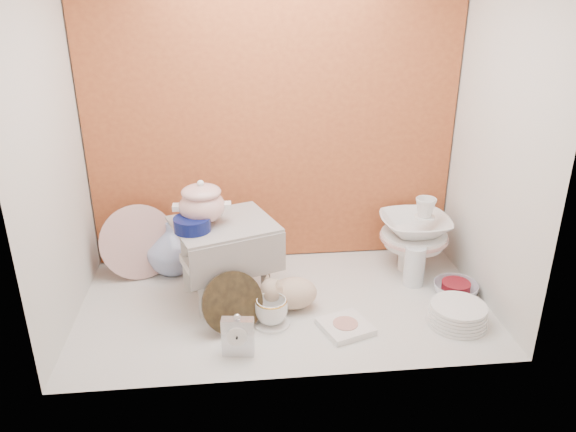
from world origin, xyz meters
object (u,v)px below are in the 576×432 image
Objects in this scene: plush_pig at (293,293)px; porcelain_tower at (414,234)px; mantel_clock at (238,335)px; crystal_bowl at (455,289)px; blue_white_vase at (172,247)px; soup_tureen at (202,202)px; floral_platter at (138,242)px; step_stool at (225,260)px; dinner_plate_stack at (458,314)px; gold_rim_teacup at (271,311)px.

plush_pig is 0.70× the size of porcelain_tower.
mantel_clock is 0.89× the size of crystal_bowl.
soup_tureen is at bearing -55.91° from blue_white_vase.
soup_tureen reaches higher than plush_pig.
mantel_clock is at bearing -145.37° from porcelain_tower.
blue_white_vase is at bearing 152.74° from plush_pig.
mantel_clock is (0.46, -0.69, -0.09)m from floral_platter.
step_stool is 0.48m from floral_platter.
step_stool is 0.30m from soup_tureen.
blue_white_vase is at bearing 7.78° from floral_platter.
dinner_plate_stack is 0.23m from crystal_bowl.
plush_pig is 0.71m from porcelain_tower.
soup_tureen is 0.56m from plush_pig.
floral_platter is 0.16m from blue_white_vase.
plush_pig is at bearing -36.01° from blue_white_vase.
crystal_bowl is at bearing 10.91° from plush_pig.
blue_white_vase is 1.37m from dinner_plate_stack.
mantel_clock is at bearing -126.71° from gold_rim_teacup.
gold_rim_teacup is at bearing 174.53° from dinner_plate_stack.
step_stool is 1.11× the size of porcelain_tower.
dinner_plate_stack is (0.92, 0.12, -0.05)m from mantel_clock.
mantel_clock is 0.39m from plush_pig.
dinner_plate_stack is (1.38, -0.57, -0.13)m from floral_platter.
mantel_clock reaches higher than gold_rim_teacup.
floral_platter reaches higher than gold_rim_teacup.
soup_tureen is 0.94× the size of dinner_plate_stack.
gold_rim_teacup is (0.19, -0.25, -0.12)m from step_stool.
floral_platter reaches higher than crystal_bowl.
soup_tureen is 1.22m from crystal_bowl.
porcelain_tower is (0.63, 0.30, 0.11)m from plush_pig.
plush_pig is at bearing -154.37° from porcelain_tower.
dinner_plate_stack is at bearing -38.55° from step_stool.
step_stool is at bearing 161.24° from dinner_plate_stack.
plush_pig is at bearing 46.89° from gold_rim_teacup.
blue_white_vase is 1.01× the size of dinner_plate_stack.
porcelain_tower is (1.01, 0.16, -0.27)m from soup_tureen.
step_stool is 1.64× the size of blue_white_vase.
plush_pig is (0.56, -0.40, -0.05)m from blue_white_vase.
step_stool is 1.16× the size of floral_platter.
step_stool is 2.35× the size of mantel_clock.
gold_rim_teacup is (0.60, -0.50, -0.11)m from floral_platter.
floral_platter is at bearing 160.37° from plush_pig.
gold_rim_teacup is 0.78m from dinner_plate_stack.
soup_tureen is 0.63× the size of porcelain_tower.
porcelain_tower is (1.18, -0.10, 0.06)m from blue_white_vase.
floral_platter is 2.02× the size of mantel_clock.
soup_tureen reaches higher than step_stool.
porcelain_tower reaches higher than mantel_clock.
floral_platter is at bearing 166.36° from crystal_bowl.
porcelain_tower is at bearing -3.46° from floral_platter.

